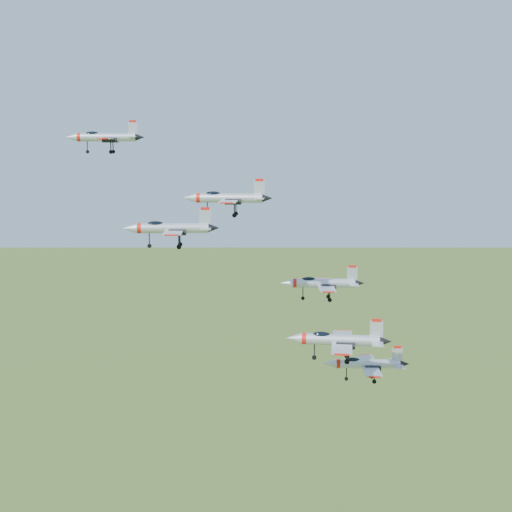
{
  "coord_description": "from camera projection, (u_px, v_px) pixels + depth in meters",
  "views": [
    {
      "loc": [
        -1.97,
        -100.89,
        144.8
      ],
      "look_at": [
        4.23,
        -3.03,
        129.23
      ],
      "focal_mm": 50.0,
      "sensor_mm": 36.0,
      "label": 1
    }
  ],
  "objects": [
    {
      "name": "jet_lead",
      "position": [
        104.0,
        137.0,
        113.51
      ],
      "size": [
        12.55,
        10.33,
        3.36
      ],
      "rotation": [
        0.0,
        0.0,
        -0.03
      ],
      "color": "#B7BBC5"
    },
    {
      "name": "jet_left_high",
      "position": [
        227.0,
        198.0,
        97.4
      ],
      "size": [
        12.36,
        10.31,
        3.3
      ],
      "rotation": [
        0.0,
        0.0,
        -0.14
      ],
      "color": "#B7BBC5"
    },
    {
      "name": "jet_right_high",
      "position": [
        170.0,
        228.0,
        82.04
      ],
      "size": [
        11.16,
        9.18,
        2.99
      ],
      "rotation": [
        0.0,
        0.0,
        -0.02
      ],
      "color": "#B7BBC5"
    },
    {
      "name": "jet_left_low",
      "position": [
        321.0,
        283.0,
        111.0
      ],
      "size": [
        13.2,
        10.92,
        3.53
      ],
      "rotation": [
        0.0,
        0.0,
        -0.07
      ],
      "color": "#B7BBC5"
    },
    {
      "name": "jet_right_low",
      "position": [
        337.0,
        339.0,
        93.0
      ],
      "size": [
        13.74,
        11.54,
        3.68
      ],
      "rotation": [
        0.0,
        0.0,
        -0.19
      ],
      "color": "#B7BBC5"
    },
    {
      "name": "jet_trail",
      "position": [
        365.0,
        363.0,
        98.77
      ],
      "size": [
        12.02,
        9.95,
        3.21
      ],
      "rotation": [
        0.0,
        0.0,
        -0.08
      ],
      "color": "#B7BBC5"
    }
  ]
}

